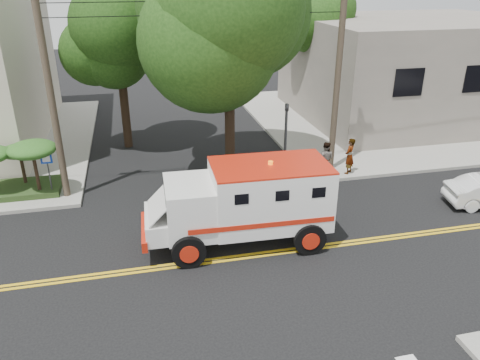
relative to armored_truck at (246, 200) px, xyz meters
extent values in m
plane|color=black|center=(-0.87, -0.92, -1.64)|extent=(100.00, 100.00, 0.00)
cube|color=gray|center=(12.63, 12.58, -1.56)|extent=(17.00, 17.00, 0.15)
cube|color=slate|center=(14.13, 13.08, 1.51)|extent=(14.00, 12.00, 6.00)
cylinder|color=#382D23|center=(-6.47, 5.08, 2.86)|extent=(0.28, 0.28, 9.00)
cylinder|color=#382D23|center=(5.43, 5.28, 2.86)|extent=(0.28, 0.28, 9.00)
cylinder|color=black|center=(0.63, 5.58, 1.86)|extent=(0.44, 0.44, 7.00)
sphere|color=#16330D|center=(0.63, 5.58, 5.36)|extent=(5.32, 5.32, 5.32)
sphere|color=#16330D|center=(1.77, 4.82, 5.93)|extent=(4.56, 4.56, 4.56)
cylinder|color=black|center=(-3.87, 11.08, 1.16)|extent=(0.44, 0.44, 5.60)
sphere|color=#16330D|center=(-3.87, 11.08, 3.96)|extent=(3.92, 3.92, 3.92)
sphere|color=#16330D|center=(-3.03, 10.52, 4.38)|extent=(3.36, 3.36, 3.36)
cylinder|color=black|center=(7.63, 15.08, 1.34)|extent=(0.44, 0.44, 5.95)
sphere|color=#16330D|center=(7.63, 15.08, 4.31)|extent=(4.20, 4.20, 4.20)
sphere|color=#16330D|center=(8.53, 14.48, 4.76)|extent=(3.60, 3.60, 3.60)
cylinder|color=#3F3F42|center=(2.93, 4.68, 0.16)|extent=(0.12, 0.12, 3.60)
imported|color=#3F3F42|center=(2.93, 4.68, 1.51)|extent=(0.15, 0.18, 0.90)
cylinder|color=#3F3F42|center=(-7.07, 5.28, -0.64)|extent=(0.06, 0.06, 2.00)
cube|color=#0C33A5|center=(-7.07, 5.22, 0.16)|extent=(0.45, 0.03, 0.45)
cube|color=#1E3314|center=(-8.37, 5.88, -1.37)|extent=(3.20, 2.00, 0.24)
cylinder|color=black|center=(-8.27, 6.28, -0.57)|extent=(0.14, 0.14, 1.36)
ellipsoid|color=#245318|center=(-8.27, 6.28, 0.20)|extent=(1.55, 1.55, 0.54)
cylinder|color=black|center=(-7.57, 5.38, -0.41)|extent=(0.14, 0.14, 1.68)
ellipsoid|color=#245318|center=(-7.57, 5.38, 0.54)|extent=(1.91, 1.91, 0.66)
cube|color=silver|center=(0.82, -0.03, 0.12)|extent=(4.00, 2.45, 2.11)
cube|color=silver|center=(-1.90, 0.07, -0.08)|extent=(1.69, 2.27, 1.71)
cube|color=black|center=(-2.68, 0.09, 0.37)|extent=(0.12, 1.71, 0.70)
cube|color=silver|center=(-2.95, 0.10, -0.58)|extent=(0.98, 2.04, 0.70)
cube|color=red|center=(-3.46, 0.12, -0.83)|extent=(0.26, 2.17, 0.35)
cube|color=red|center=(0.82, -0.03, 1.21)|extent=(4.00, 2.45, 0.06)
cylinder|color=black|center=(-2.14, -1.05, -1.09)|extent=(1.12, 0.36, 1.11)
cylinder|color=black|center=(-2.06, 1.20, -1.09)|extent=(1.12, 0.36, 1.11)
cylinder|color=black|center=(1.89, -1.19, -1.09)|extent=(1.12, 0.36, 1.11)
cylinder|color=black|center=(1.97, 1.06, -1.09)|extent=(1.12, 0.36, 1.11)
imported|color=gray|center=(6.02, 4.58, -0.65)|extent=(0.73, 0.71, 1.69)
imported|color=gray|center=(4.82, 4.58, -0.68)|extent=(0.98, 0.92, 1.61)
camera|label=1|loc=(-3.43, -13.77, 7.06)|focal=35.00mm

